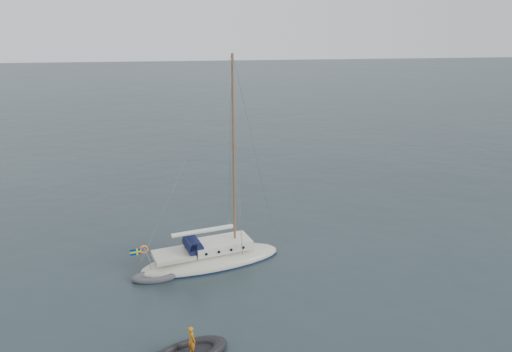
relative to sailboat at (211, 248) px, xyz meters
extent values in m
plane|color=black|center=(3.23, 1.27, -0.99)|extent=(300.00, 300.00, 0.00)
ellipsoid|color=beige|center=(0.00, 0.00, -0.84)|extent=(8.72, 2.71, 1.45)
cube|color=white|center=(0.67, 0.00, 0.15)|extent=(3.49, 1.84, 0.53)
cube|color=beige|center=(-2.33, 0.00, 0.00)|extent=(2.32, 1.84, 0.24)
cylinder|color=#101433|center=(-1.12, 0.00, 0.42)|extent=(0.93, 1.60, 0.93)
cube|color=#101433|center=(-1.31, 0.00, 0.61)|extent=(0.44, 1.60, 0.39)
cylinder|color=brown|center=(1.55, 0.00, 5.69)|extent=(0.15, 0.15, 11.62)
cylinder|color=brown|center=(1.55, 0.00, 6.27)|extent=(0.05, 2.13, 0.05)
cylinder|color=brown|center=(-0.49, 0.00, 1.19)|extent=(4.07, 0.10, 0.10)
cylinder|color=silver|center=(-0.49, 0.00, 1.24)|extent=(3.78, 0.27, 0.27)
cylinder|color=gray|center=(-3.88, 0.00, 0.42)|extent=(0.04, 2.13, 0.04)
torus|color=orange|center=(-3.93, 0.58, 0.42)|extent=(0.52, 0.10, 0.52)
cylinder|color=brown|center=(-4.22, 0.00, 0.32)|extent=(0.03, 0.03, 0.87)
cube|color=navy|center=(-4.51, 0.00, 0.61)|extent=(0.58, 0.02, 0.37)
cube|color=#E8D700|center=(-4.51, 0.00, 0.61)|extent=(0.60, 0.03, 0.09)
cube|color=#E8D700|center=(-4.40, 0.00, 0.61)|extent=(0.09, 0.03, 0.39)
cylinder|color=black|center=(-0.58, 0.93, 0.15)|extent=(0.17, 0.06, 0.17)
cylinder|color=black|center=(-0.58, -0.93, 0.15)|extent=(0.17, 0.06, 0.17)
cylinder|color=black|center=(0.19, 0.93, 0.15)|extent=(0.17, 0.06, 0.17)
cylinder|color=black|center=(0.19, -0.93, 0.15)|extent=(0.17, 0.06, 0.17)
cylinder|color=black|center=(0.97, 0.93, 0.15)|extent=(0.17, 0.06, 0.17)
cylinder|color=black|center=(0.97, -0.93, 0.15)|extent=(0.17, 0.06, 0.17)
cylinder|color=black|center=(1.74, 0.93, 0.15)|extent=(0.17, 0.06, 0.17)
cylinder|color=black|center=(1.74, -0.93, 0.15)|extent=(0.17, 0.06, 0.17)
cube|color=#525257|center=(-3.34, -1.54, -0.88)|extent=(1.60, 0.66, 0.09)
cube|color=black|center=(-2.79, -8.79, -0.55)|extent=(0.34, 0.34, 0.59)
imported|color=#C26C14|center=(-1.32, -8.79, -0.14)|extent=(0.37, 0.52, 1.34)
camera|label=1|loc=(-1.15, -27.58, 13.35)|focal=35.00mm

